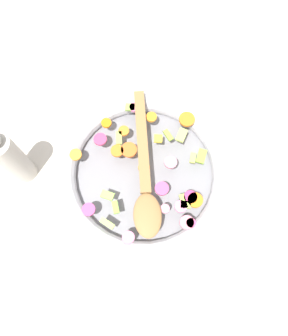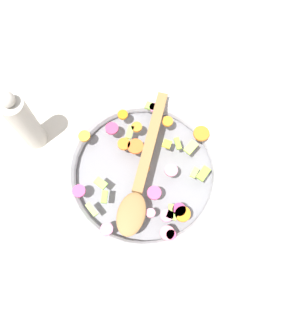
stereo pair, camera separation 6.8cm
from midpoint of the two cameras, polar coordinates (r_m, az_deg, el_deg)
ground_plane at (r=0.73m, az=2.65°, el=-1.65°), size 4.00×4.00×0.00m
skillet at (r=0.71m, az=2.73°, el=-1.13°), size 0.40×0.40×0.05m
chopped_vegetables at (r=0.68m, az=3.79°, el=-0.66°), size 0.32×0.31×0.01m
wooden_spoon at (r=0.67m, az=2.45°, el=-1.82°), size 0.22×0.29×0.01m
pepper_mill at (r=0.72m, az=-17.67°, el=7.25°), size 0.05×0.05×0.19m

